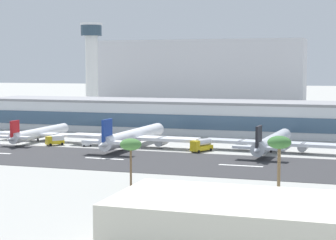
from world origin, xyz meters
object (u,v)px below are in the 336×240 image
(service_box_truck_1, at_px, (55,140))
(control_tower, at_px, (92,63))
(airliner_navy_tail_gate_1, at_px, (132,137))
(service_baggage_tug_2, at_px, (87,143))
(distant_hotel_block, at_px, (197,75))
(airliner_black_tail_gate_2, at_px, (271,142))
(airliner_red_tail_gate_0, at_px, (38,134))
(foreground_hangar, at_px, (242,224))
(palm_tree_0, at_px, (131,145))
(service_fuel_truck_0, at_px, (202,145))
(palm_tree_3, at_px, (279,145))
(terminal_building, at_px, (180,116))

(service_box_truck_1, bearing_deg, control_tower, -124.92)
(airliner_navy_tail_gate_1, distance_m, service_baggage_tug_2, 15.41)
(distant_hotel_block, bearing_deg, airliner_black_tail_gate_2, -67.58)
(airliner_red_tail_gate_0, xyz_separation_m, foreground_hangar, (92.93, -102.35, 0.91))
(airliner_black_tail_gate_2, bearing_deg, foreground_hangar, -170.57)
(airliner_red_tail_gate_0, height_order, airliner_black_tail_gate_2, airliner_black_tail_gate_2)
(airliner_red_tail_gate_0, relative_size, palm_tree_0, 3.83)
(airliner_black_tail_gate_2, distance_m, service_fuel_truck_0, 21.55)
(service_baggage_tug_2, bearing_deg, palm_tree_3, 102.11)
(airliner_red_tail_gate_0, relative_size, palm_tree_3, 3.09)
(distant_hotel_block, bearing_deg, service_fuel_truck_0, -74.41)
(airliner_red_tail_gate_0, bearing_deg, service_baggage_tug_2, -108.28)
(airliner_red_tail_gate_0, relative_size, airliner_black_tail_gate_2, 0.89)
(palm_tree_0, bearing_deg, palm_tree_3, -13.90)
(service_box_truck_1, bearing_deg, distant_hotel_block, -143.64)
(airliner_navy_tail_gate_1, xyz_separation_m, service_box_truck_1, (-26.44, -3.56, -1.65))
(distant_hotel_block, bearing_deg, palm_tree_0, -78.34)
(airliner_red_tail_gate_0, xyz_separation_m, airliner_black_tail_gate_2, (82.71, -2.20, 0.35))
(airliner_black_tail_gate_2, bearing_deg, airliner_red_tail_gate_0, 92.09)
(distant_hotel_block, distance_m, airliner_red_tail_gate_0, 166.65)
(service_fuel_truck_0, bearing_deg, airliner_navy_tail_gate_1, -72.33)
(service_fuel_truck_0, bearing_deg, control_tower, -114.59)
(service_box_truck_1, bearing_deg, terminal_building, -170.52)
(distant_hotel_block, height_order, airliner_navy_tail_gate_1, distant_hotel_block)
(terminal_building, bearing_deg, airliner_black_tail_gate_2, -47.45)
(airliner_navy_tail_gate_1, distance_m, service_box_truck_1, 26.73)
(distant_hotel_block, bearing_deg, foreground_hangar, -73.50)
(airliner_navy_tail_gate_1, bearing_deg, airliner_red_tail_gate_0, 84.78)
(service_box_truck_1, xyz_separation_m, palm_tree_0, (50.59, -58.56, 7.63))
(palm_tree_3, bearing_deg, palm_tree_0, 166.10)
(terminal_building, bearing_deg, airliner_navy_tail_gate_1, -91.94)
(control_tower, xyz_separation_m, service_baggage_tug_2, (41.31, -92.19, -27.25))
(control_tower, relative_size, airliner_red_tail_gate_0, 1.15)
(airliner_navy_tail_gate_1, bearing_deg, airliner_black_tail_gate_2, -85.87)
(palm_tree_0, bearing_deg, service_baggage_tug_2, 123.37)
(distant_hotel_block, distance_m, palm_tree_3, 253.14)
(airliner_black_tail_gate_2, relative_size, palm_tree_3, 3.48)
(service_baggage_tug_2, relative_size, foreground_hangar, 0.09)
(control_tower, distance_m, airliner_black_tail_gate_2, 136.39)
(airliner_black_tail_gate_2, xyz_separation_m, service_fuel_truck_0, (-20.94, -4.96, -1.10))
(control_tower, xyz_separation_m, distant_hotel_block, (32.67, 79.91, -7.07))
(control_tower, relative_size, airliner_black_tail_gate_2, 1.02)
(service_fuel_truck_0, xyz_separation_m, palm_tree_3, (32.77, -67.48, 9.75))
(airliner_black_tail_gate_2, bearing_deg, palm_tree_3, -167.12)
(airliner_black_tail_gate_2, distance_m, palm_tree_0, 67.97)
(terminal_building, xyz_separation_m, foreground_hangar, (53.92, -147.75, -2.78))
(airliner_navy_tail_gate_1, distance_m, palm_tree_0, 66.92)
(airliner_black_tail_gate_2, xyz_separation_m, palm_tree_0, (-21.24, -64.27, 6.29))
(airliner_red_tail_gate_0, distance_m, airliner_navy_tail_gate_1, 37.59)
(foreground_hangar, bearing_deg, service_baggage_tug_2, 126.52)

